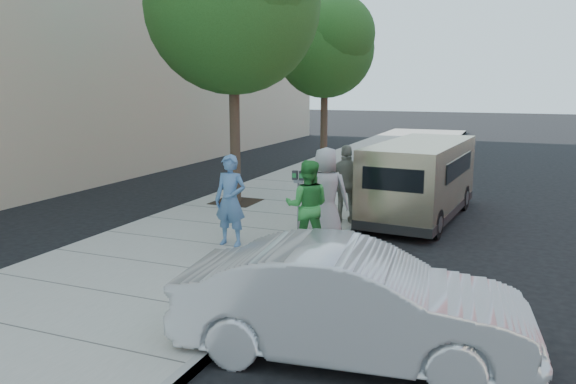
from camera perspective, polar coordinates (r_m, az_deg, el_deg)
The scene contains 11 objects.
ground at distance 12.62m, azimuth -0.99°, elevation -4.56°, with size 120.00×120.00×0.00m, color black.
sidewalk at distance 13.01m, azimuth -5.06°, elevation -3.78°, with size 5.00×60.00×0.15m, color gray.
curb_face at distance 12.12m, azimuth 5.30°, elevation -4.89°, with size 0.12×60.00×0.16m, color gray.
tree_far at distance 22.37m, azimuth 3.89°, elevation 14.79°, with size 3.92×3.80×6.49m.
parking_meter at distance 12.48m, azimuth 1.06°, elevation 0.51°, with size 0.27×0.10×1.33m.
van at distance 14.50m, azimuth 13.39°, elevation 1.37°, with size 2.20×5.40×1.96m.
sedan at distance 7.09m, azimuth 6.48°, elevation -11.12°, with size 1.52×4.35×1.43m, color silver.
person_officer at distance 11.31m, azimuth -5.87°, elevation -0.85°, with size 0.67×0.44×1.84m, color #4D75A4.
person_green_shirt at distance 10.87m, azimuth 1.98°, elevation -1.42°, with size 0.87×0.68×1.79m, color green.
person_gray_shirt at distance 11.68m, azimuth 3.85°, elevation -0.18°, with size 0.95×0.62×1.95m, color #9B9A9D.
person_striped_polo at distance 13.16m, azimuth 5.99°, elevation 0.80°, with size 1.08×0.45×1.84m, color slate.
Camera 1 is at (4.79, -11.18, 3.37)m, focal length 35.00 mm.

